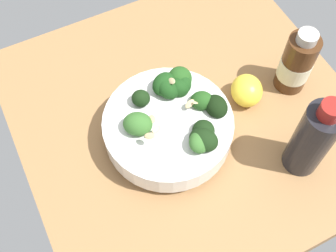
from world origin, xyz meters
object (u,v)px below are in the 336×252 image
bowl_of_broccoli (170,124)px  lemon_wedge (247,91)px  bottle_short (296,64)px  bottle_tall (313,139)px

bowl_of_broccoli → lemon_wedge: size_ratio=3.43×
bowl_of_broccoli → bottle_short: bearing=90.2°
lemon_wedge → bottle_tall: size_ratio=0.36×
bottle_tall → bottle_short: bottle_tall is taller
lemon_wedge → bottle_short: (0.70, 9.03, 3.23)cm
bottle_tall → bottle_short: size_ratio=1.28×
bottle_short → lemon_wedge: bearing=-94.5°
bottle_tall → bottle_short: bearing=151.9°
bottle_tall → bottle_short: (-13.89, 7.42, -1.91)cm
lemon_wedge → bottle_short: bearing=85.5°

